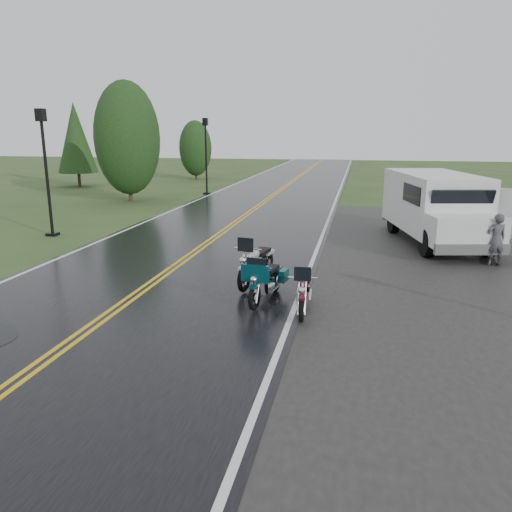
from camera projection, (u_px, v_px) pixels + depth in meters
The scene contains 12 objects.
ground at pixel (105, 319), 10.40m from camera, with size 120.00×120.00×0.00m, color #2D471E.
road at pixel (228, 228), 19.89m from camera, with size 8.00×100.00×0.04m, color black.
motorcycle_red at pixel (302, 298), 9.95m from camera, with size 0.68×1.88×1.11m, color #540918, non-canonical shape.
motorcycle_teal at pixel (254, 287), 10.61m from camera, with size 0.70×1.93×1.14m, color #05363E, non-canonical shape.
motorcycle_silver at pixel (244, 268), 11.79m from camera, with size 0.79×2.18×1.29m, color #95989C, non-canonical shape.
van_white at pixel (429, 219), 15.11m from camera, with size 2.33×6.21×2.44m, color silver, non-canonical shape.
person_at_van at pixel (496, 241), 14.24m from camera, with size 0.55×0.36×1.51m, color #454448.
lamp_post_near_left at pixel (47, 173), 18.08m from camera, with size 0.40×0.40×4.62m, color black, non-canonical shape.
lamp_post_far_left at pixel (206, 156), 30.14m from camera, with size 0.39×0.39×4.60m, color black, non-canonical shape.
tree_left_mid at pixel (128, 151), 27.03m from camera, with size 3.52×3.52×5.50m, color #1E3D19, non-canonical shape.
tree_left_far at pixel (196, 154), 39.77m from camera, with size 2.57×2.57×3.95m, color #1E3D19, non-canonical shape.
pine_left_far at pixel (76, 146), 34.31m from camera, with size 2.67×2.67×5.56m, color #1E3D19, non-canonical shape.
Camera 1 is at (5.06, -8.92, 3.81)m, focal length 35.00 mm.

